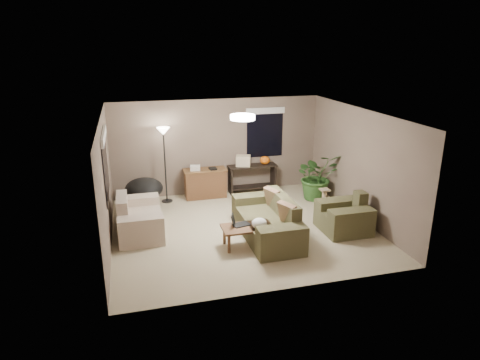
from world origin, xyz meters
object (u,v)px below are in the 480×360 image
object	(u,v)px
armchair	(344,218)
desk	(205,183)
floor_lamp	(164,140)
cat_scratching_post	(324,200)
houseplant	(317,181)
console_table	(252,176)
main_sofa	(268,223)
papasan_chair	(144,192)
coffee_table	(247,229)
loveseat	(138,220)

from	to	relation	value
armchair	desk	distance (m)	3.78
floor_lamp	cat_scratching_post	size ratio (longest dim) A/B	3.82
houseplant	console_table	bearing A→B (deg)	147.12
main_sofa	papasan_chair	bearing A→B (deg)	138.68
coffee_table	floor_lamp	xyz separation A→B (m)	(-1.30, 2.92, 1.24)
floor_lamp	houseplant	size ratio (longest dim) A/B	1.55
armchair	coffee_table	distance (m)	2.22
houseplant	cat_scratching_post	xyz separation A→B (m)	(-0.10, -0.69, -0.26)
armchair	houseplant	size ratio (longest dim) A/B	0.81
coffee_table	desk	distance (m)	3.01
coffee_table	console_table	distance (m)	3.23
console_table	papasan_chair	world-z (taller)	papasan_chair
main_sofa	loveseat	xyz separation A→B (m)	(-2.61, 0.86, 0.00)
desk	papasan_chair	distance (m)	1.67
coffee_table	console_table	xyz separation A→B (m)	(1.01, 3.06, 0.08)
floor_lamp	houseplant	world-z (taller)	floor_lamp
loveseat	console_table	distance (m)	3.60
armchair	houseplant	world-z (taller)	houseplant
desk	papasan_chair	xyz separation A→B (m)	(-1.58, -0.54, 0.09)
desk	loveseat	bearing A→B (deg)	-134.56
main_sofa	papasan_chair	distance (m)	3.22
cat_scratching_post	armchair	bearing A→B (deg)	-96.38
desk	cat_scratching_post	distance (m)	3.07
houseplant	coffee_table	bearing A→B (deg)	-139.09
main_sofa	console_table	world-z (taller)	main_sofa
papasan_chair	desk	bearing A→B (deg)	18.90
loveseat	armchair	distance (m)	4.39
loveseat	houseplant	bearing A→B (deg)	11.69
desk	console_table	xyz separation A→B (m)	(1.29, 0.07, 0.06)
armchair	loveseat	bearing A→B (deg)	166.44
loveseat	cat_scratching_post	distance (m)	4.42
papasan_chair	loveseat	bearing A→B (deg)	-98.84
loveseat	floor_lamp	bearing A→B (deg)	66.16
loveseat	papasan_chair	size ratio (longest dim) A/B	1.41
main_sofa	floor_lamp	bearing A→B (deg)	125.56
armchair	desk	xyz separation A→B (m)	(-2.50, 2.83, 0.08)
loveseat	desk	distance (m)	2.53
main_sofa	cat_scratching_post	size ratio (longest dim) A/B	4.40
coffee_table	papasan_chair	size ratio (longest dim) A/B	0.88
console_table	cat_scratching_post	size ratio (longest dim) A/B	2.60
console_table	cat_scratching_post	distance (m)	2.12
loveseat	floor_lamp	distance (m)	2.29
loveseat	floor_lamp	size ratio (longest dim) A/B	0.84
cat_scratching_post	papasan_chair	bearing A→B (deg)	166.44
loveseat	main_sofa	bearing A→B (deg)	-18.29
desk	floor_lamp	distance (m)	1.59
main_sofa	armchair	size ratio (longest dim) A/B	2.20
cat_scratching_post	loveseat	bearing A→B (deg)	-176.84
console_table	floor_lamp	size ratio (longest dim) A/B	0.68
coffee_table	papasan_chair	distance (m)	3.08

